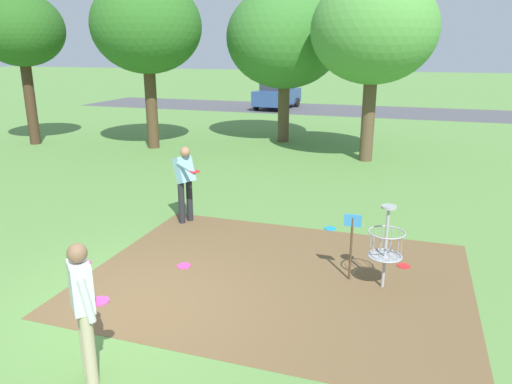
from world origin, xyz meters
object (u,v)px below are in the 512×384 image
at_px(frisbee_by_tee, 85,263).
at_px(frisbee_scattered_a, 404,266).
at_px(frisbee_mid_grass, 330,229).
at_px(tree_mid_center, 147,27).
at_px(disc_golf_basket, 382,243).
at_px(tree_near_right, 285,38).
at_px(tree_near_left, 374,31).
at_px(frisbee_near_basket, 184,266).
at_px(tree_mid_left, 21,31).
at_px(parked_car_leftmost, 277,94).
at_px(player_foreground_watching, 83,305).
at_px(player_throwing, 185,179).

relative_size(frisbee_by_tee, frisbee_scattered_a, 0.97).
xyz_separation_m(frisbee_mid_grass, tree_mid_center, (-8.09, 6.68, 4.46)).
xyz_separation_m(disc_golf_basket, tree_near_right, (-4.84, 11.88, 3.34)).
xyz_separation_m(frisbee_mid_grass, tree_near_left, (0.01, 6.96, 4.26)).
bearing_deg(frisbee_near_basket, tree_mid_left, 141.97).
bearing_deg(tree_near_right, disc_golf_basket, -67.84).
height_order(tree_near_left, parked_car_leftmost, tree_near_left).
height_order(player_foreground_watching, frisbee_mid_grass, player_foreground_watching).
distance_m(player_foreground_watching, player_throwing, 5.36).
relative_size(disc_golf_basket, frisbee_by_tee, 6.41).
bearing_deg(player_foreground_watching, frisbee_near_basket, 96.23).
bearing_deg(player_throwing, frisbee_near_basket, -65.21).
relative_size(frisbee_scattered_a, tree_mid_center, 0.04).
distance_m(player_throwing, frisbee_scattered_a, 4.87).
xyz_separation_m(disc_golf_basket, player_foreground_watching, (-3.02, -3.42, 0.21)).
bearing_deg(player_foreground_watching, player_throwing, 104.16).
bearing_deg(frisbee_by_tee, player_throwing, 73.16).
xyz_separation_m(player_foreground_watching, player_throwing, (-1.31, 5.20, 0.02)).
bearing_deg(frisbee_near_basket, frisbee_by_tee, -165.54).
relative_size(frisbee_mid_grass, tree_mid_center, 0.04).
height_order(tree_mid_left, parked_car_leftmost, tree_mid_left).
relative_size(player_foreground_watching, frisbee_mid_grass, 6.70).
xyz_separation_m(frisbee_scattered_a, tree_mid_center, (-9.66, 8.12, 4.46)).
distance_m(disc_golf_basket, player_throwing, 4.68).
height_order(frisbee_mid_grass, tree_mid_left, tree_mid_left).
xyz_separation_m(frisbee_by_tee, frisbee_mid_grass, (3.90, 3.12, 0.00)).
distance_m(frisbee_by_tee, parked_car_leftmost, 23.82).
xyz_separation_m(disc_golf_basket, tree_near_left, (-1.19, 9.30, 3.51)).
bearing_deg(frisbee_scattered_a, player_foreground_watching, -128.09).
xyz_separation_m(tree_mid_center, parked_car_leftmost, (1.09, 13.80, -3.55)).
height_order(frisbee_by_tee, frisbee_mid_grass, same).
xyz_separation_m(tree_near_right, tree_mid_center, (-4.45, -2.87, 0.38)).
bearing_deg(disc_golf_basket, tree_mid_center, 135.87).
distance_m(frisbee_by_tee, frisbee_scattered_a, 5.72).
height_order(disc_golf_basket, tree_mid_left, tree_mid_left).
bearing_deg(player_throwing, tree_near_right, 92.90).
height_order(tree_near_left, tree_mid_left, tree_near_left).
bearing_deg(frisbee_mid_grass, frisbee_scattered_a, -42.73).
height_order(frisbee_scattered_a, parked_car_leftmost, parked_car_leftmost).
height_order(player_throwing, frisbee_mid_grass, player_throwing).
height_order(disc_golf_basket, tree_near_left, tree_near_left).
relative_size(disc_golf_basket, frisbee_mid_grass, 5.45).
bearing_deg(tree_near_right, player_throwing, -87.10).
bearing_deg(tree_near_right, tree_mid_left, -158.56).
bearing_deg(frisbee_scattered_a, frisbee_mid_grass, 137.27).
relative_size(tree_mid_left, tree_mid_center, 0.93).
xyz_separation_m(frisbee_by_tee, tree_mid_center, (-4.19, 9.80, 4.46)).
distance_m(player_throwing, frisbee_by_tee, 2.85).
bearing_deg(player_throwing, disc_golf_basket, -22.33).
distance_m(tree_mid_center, parked_car_leftmost, 14.29).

